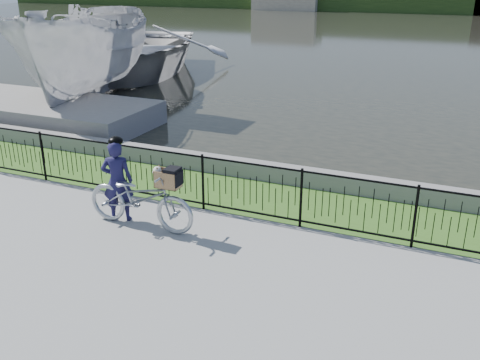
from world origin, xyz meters
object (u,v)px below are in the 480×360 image
at_px(bicycle_rig, 141,198).
at_px(boat_near, 88,51).
at_px(dock, 8,107).
at_px(cyclist, 117,180).
at_px(boat_far, 128,50).

height_order(bicycle_rig, boat_near, boat_near).
distance_m(dock, boat_near, 3.26).
bearing_deg(dock, bicycle_rig, -31.25).
bearing_deg(bicycle_rig, cyclist, 170.15).
bearing_deg(boat_near, dock, -118.77).
height_order(bicycle_rig, cyclist, cyclist).
bearing_deg(boat_near, bicycle_rig, -47.53).
relative_size(cyclist, boat_near, 0.17).
relative_size(dock, bicycle_rig, 4.59).
distance_m(bicycle_rig, cyclist, 0.61).
bearing_deg(dock, boat_near, 61.23).
distance_m(dock, cyclist, 9.21).
bearing_deg(bicycle_rig, boat_far, 124.85).
distance_m(cyclist, boat_near, 9.87).
relative_size(dock, boat_near, 1.04).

